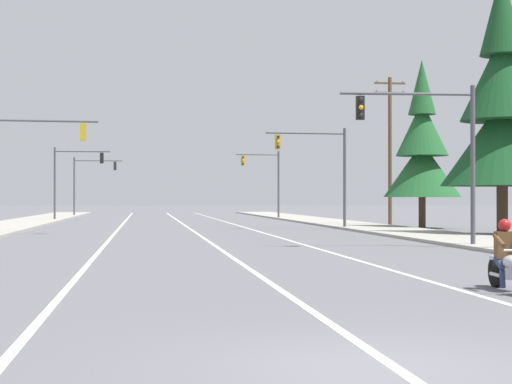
% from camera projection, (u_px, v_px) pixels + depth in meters
% --- Properties ---
extents(ground_plane, '(400.00, 400.00, 0.00)m').
position_uv_depth(ground_plane, '(372.00, 367.00, 8.97)').
color(ground_plane, '#5B5B60').
extents(lane_stripe_center, '(0.16, 100.00, 0.01)m').
position_uv_depth(lane_stripe_center, '(187.00, 227.00, 53.58)').
color(lane_stripe_center, beige).
rests_on(lane_stripe_center, ground).
extents(lane_stripe_left, '(0.16, 100.00, 0.01)m').
position_uv_depth(lane_stripe_left, '(120.00, 227.00, 52.98)').
color(lane_stripe_left, beige).
rests_on(lane_stripe_left, ground).
extents(lane_stripe_right, '(0.16, 100.00, 0.01)m').
position_uv_depth(lane_stripe_right, '(241.00, 226.00, 54.08)').
color(lane_stripe_right, beige).
rests_on(lane_stripe_right, ground).
extents(sidewalk_kerb_right, '(4.40, 110.00, 0.14)m').
position_uv_depth(sidewalk_kerb_right, '(371.00, 227.00, 50.16)').
color(sidewalk_kerb_right, '#9E998E').
rests_on(sidewalk_kerb_right, ground).
extents(motorcycle_with_rider, '(0.70, 2.19, 1.46)m').
position_uv_depth(motorcycle_with_rider, '(508.00, 262.00, 16.35)').
color(motorcycle_with_rider, black).
rests_on(motorcycle_with_rider, ground).
extents(traffic_signal_near_right, '(5.21, 0.47, 6.20)m').
position_uv_depth(traffic_signal_near_right, '(434.00, 140.00, 30.63)').
color(traffic_signal_near_right, '#47474C').
rests_on(traffic_signal_near_right, ground).
extents(traffic_signal_near_left, '(5.19, 0.47, 6.20)m').
position_uv_depth(traffic_signal_near_left, '(26.00, 155.00, 41.08)').
color(traffic_signal_near_left, '#47474C').
rests_on(traffic_signal_near_left, ground).
extents(traffic_signal_mid_right, '(5.02, 0.48, 6.20)m').
position_uv_depth(traffic_signal_mid_right, '(322.00, 162.00, 49.22)').
color(traffic_signal_mid_right, '#47474C').
rests_on(traffic_signal_mid_right, ground).
extents(traffic_signal_mid_left, '(4.70, 0.42, 6.20)m').
position_uv_depth(traffic_signal_mid_left, '(71.00, 172.00, 68.14)').
color(traffic_signal_mid_left, '#47474C').
rests_on(traffic_signal_mid_left, ground).
extents(traffic_signal_far_right, '(3.99, 0.56, 6.20)m').
position_uv_depth(traffic_signal_far_right, '(267.00, 175.00, 73.20)').
color(traffic_signal_far_right, '#47474C').
rests_on(traffic_signal_far_right, ground).
extents(traffic_signal_far_left, '(5.05, 0.37, 6.20)m').
position_uv_depth(traffic_signal_far_left, '(88.00, 177.00, 84.72)').
color(traffic_signal_far_left, '#47474C').
rests_on(traffic_signal_far_left, ground).
extents(utility_pole_right_far, '(2.21, 0.26, 10.13)m').
position_uv_depth(utility_pole_right_far, '(390.00, 146.00, 54.83)').
color(utility_pole_right_far, brown).
rests_on(utility_pole_right_far, ground).
extents(conifer_tree_right_verge_near, '(6.14, 6.14, 13.52)m').
position_uv_depth(conifer_tree_right_verge_near, '(502.00, 113.00, 40.66)').
color(conifer_tree_right_verge_near, '#423023').
rests_on(conifer_tree_right_verge_near, ground).
extents(conifer_tree_right_verge_far, '(4.79, 4.79, 10.55)m').
position_uv_depth(conifer_tree_right_verge_far, '(422.00, 151.00, 50.28)').
color(conifer_tree_right_verge_far, '#423023').
rests_on(conifer_tree_right_verge_far, ground).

